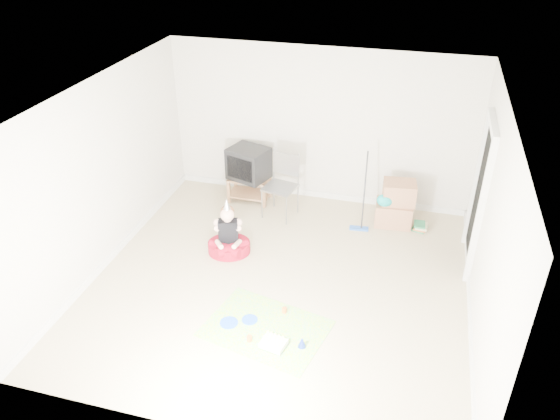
% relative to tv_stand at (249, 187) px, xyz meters
% --- Properties ---
extents(ground, '(5.00, 5.00, 0.00)m').
position_rel_tv_stand_xyz_m(ground, '(1.10, -2.08, -0.26)').
color(ground, tan).
rests_on(ground, ground).
extents(doorway_recess, '(0.02, 0.90, 2.05)m').
position_rel_tv_stand_xyz_m(doorway_recess, '(3.58, -0.88, 0.77)').
color(doorway_recess, black).
rests_on(doorway_recess, ground).
extents(tv_stand, '(0.69, 0.43, 0.43)m').
position_rel_tv_stand_xyz_m(tv_stand, '(0.00, 0.00, 0.00)').
color(tv_stand, '#956643').
rests_on(tv_stand, ground).
extents(crt_tv, '(0.75, 0.68, 0.53)m').
position_rel_tv_stand_xyz_m(crt_tv, '(0.00, -0.00, 0.44)').
color(crt_tv, black).
rests_on(crt_tv, tv_stand).
extents(folding_chair, '(0.57, 0.55, 1.07)m').
position_rel_tv_stand_xyz_m(folding_chair, '(0.64, -0.37, 0.26)').
color(folding_chair, gray).
rests_on(folding_chair, ground).
extents(cardboard_boxes, '(0.62, 0.50, 0.73)m').
position_rel_tv_stand_xyz_m(cardboard_boxes, '(2.46, -0.13, 0.09)').
color(cardboard_boxes, '#A26E4E').
rests_on(cardboard_boxes, ground).
extents(floor_mop, '(0.30, 0.40, 1.19)m').
position_rel_tv_stand_xyz_m(floor_mop, '(1.96, -0.46, 0.01)').
color(floor_mop, blue).
rests_on(floor_mop, ground).
extents(book_pile, '(0.26, 0.30, 0.11)m').
position_rel_tv_stand_xyz_m(book_pile, '(2.90, -0.20, -0.20)').
color(book_pile, '#257046').
rests_on(book_pile, ground).
extents(seated_woman, '(0.77, 0.77, 0.89)m').
position_rel_tv_stand_xyz_m(seated_woman, '(0.19, -1.58, -0.06)').
color(seated_woman, maroon).
rests_on(seated_woman, ground).
extents(party_mat, '(1.63, 1.33, 0.01)m').
position_rel_tv_stand_xyz_m(party_mat, '(1.17, -3.01, -0.25)').
color(party_mat, '#FB3493').
rests_on(party_mat, ground).
extents(birthday_cake, '(0.32, 0.28, 0.14)m').
position_rel_tv_stand_xyz_m(birthday_cake, '(1.35, -3.28, -0.22)').
color(birthday_cake, white).
rests_on(birthday_cake, party_mat).
extents(blue_plate_near, '(0.25, 0.25, 0.01)m').
position_rel_tv_stand_xyz_m(blue_plate_near, '(0.94, -2.92, -0.24)').
color(blue_plate_near, blue).
rests_on(blue_plate_near, party_mat).
extents(blue_plate_far, '(0.25, 0.25, 0.01)m').
position_rel_tv_stand_xyz_m(blue_plate_far, '(0.71, -3.04, -0.24)').
color(blue_plate_far, blue).
rests_on(blue_plate_far, party_mat).
extents(orange_cup_near, '(0.07, 0.07, 0.07)m').
position_rel_tv_stand_xyz_m(orange_cup_near, '(1.32, -2.67, -0.21)').
color(orange_cup_near, '#DD5C18').
rests_on(orange_cup_near, party_mat).
extents(orange_cup_far, '(0.08, 0.08, 0.07)m').
position_rel_tv_stand_xyz_m(orange_cup_far, '(1.05, -3.27, -0.21)').
color(orange_cup_far, '#DD5C18').
rests_on(orange_cup_far, party_mat).
extents(blue_party_hat, '(0.14, 0.14, 0.14)m').
position_rel_tv_stand_xyz_m(blue_party_hat, '(1.67, -3.20, -0.18)').
color(blue_party_hat, '#1B32C0').
rests_on(blue_party_hat, party_mat).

